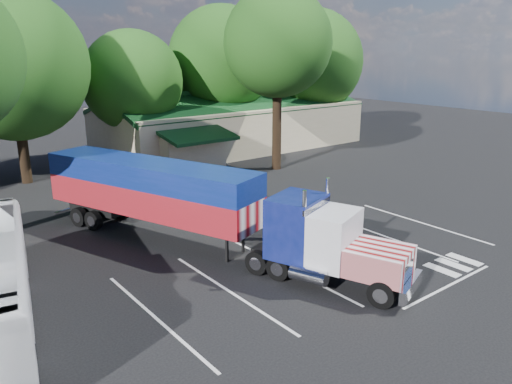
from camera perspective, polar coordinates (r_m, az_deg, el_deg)
ground at (r=26.09m, az=-4.86°, el=-4.47°), size 120.00×120.00×0.00m
event_hall at (r=47.38m, az=-2.92°, el=7.76°), size 24.20×14.12×5.55m
tree_row_c at (r=37.62m, az=-26.11°, el=12.89°), size 10.00×10.00×13.05m
tree_row_d at (r=41.80m, az=-13.97°, el=12.20°), size 8.00×8.00×10.60m
tree_row_e at (r=46.61m, az=-3.94°, el=14.85°), size 9.60×9.60×12.90m
tree_row_f at (r=52.03m, az=6.29°, el=14.62°), size 10.40×10.40×13.00m
tree_near_right at (r=38.13m, az=2.50°, el=16.63°), size 8.00×8.00×13.50m
semi_truck at (r=23.58m, az=-7.54°, el=-0.98°), size 8.81×18.83×4.02m
woman at (r=24.67m, az=1.60°, el=-3.45°), size 0.52×0.70×1.77m
bicycle at (r=30.64m, az=-6.92°, el=-0.48°), size 1.32×1.76×0.88m
silver_sedan at (r=43.58m, az=-1.86°, el=5.10°), size 4.95×2.75×1.55m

